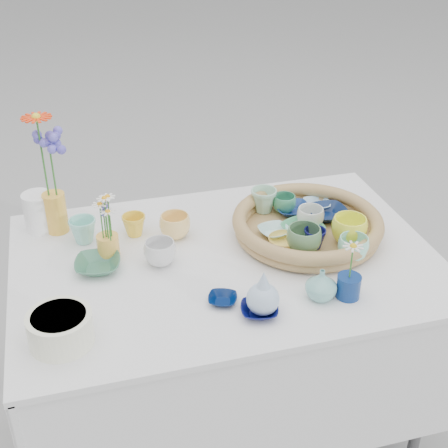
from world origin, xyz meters
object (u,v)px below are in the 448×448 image
object	(u,v)px
display_table	(225,432)
bud_vase_seafoam	(321,284)
wicker_tray	(307,225)
tall_vase_yellow	(56,213)

from	to	relation	value
display_table	bud_vase_seafoam	bearing A→B (deg)	-53.17
display_table	wicker_tray	size ratio (longest dim) A/B	2.66
bud_vase_seafoam	tall_vase_yellow	distance (m)	0.87
wicker_tray	bud_vase_seafoam	distance (m)	0.32
tall_vase_yellow	wicker_tray	bearing A→B (deg)	-17.74
display_table	tall_vase_yellow	world-z (taller)	tall_vase_yellow
display_table	wicker_tray	xyz separation A→B (m)	(0.28, 0.05, 0.80)
bud_vase_seafoam	tall_vase_yellow	xyz separation A→B (m)	(-0.67, 0.55, 0.02)
display_table	wicker_tray	distance (m)	0.85
bud_vase_seafoam	tall_vase_yellow	world-z (taller)	tall_vase_yellow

